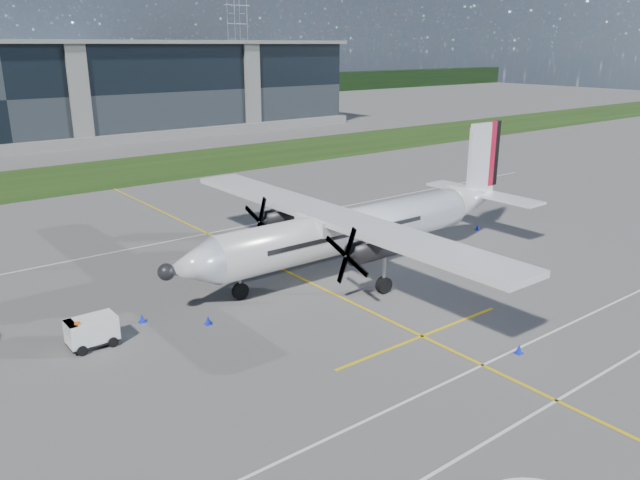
# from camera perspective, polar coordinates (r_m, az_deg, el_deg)

# --- Properties ---
(ground) EXTENTS (400.00, 400.00, 0.00)m
(ground) POSITION_cam_1_polar(r_m,az_deg,el_deg) (70.98, -20.81, 4.19)
(ground) COLOR #595755
(ground) RESTS_ON ground
(grass_strip) EXTENTS (400.00, 18.00, 0.04)m
(grass_strip) POSITION_cam_1_polar(r_m,az_deg,el_deg) (78.52, -22.61, 5.19)
(grass_strip) COLOR #1C370F
(grass_strip) RESTS_ON ground
(pylon_east) EXTENTS (9.00, 4.60, 30.00)m
(pylon_east) POSITION_cam_1_polar(r_m,az_deg,el_deg) (205.30, -7.51, 17.34)
(pylon_east) COLOR gray
(pylon_east) RESTS_ON ground
(yellow_taxiway_centerline) EXTENTS (0.20, 70.00, 0.01)m
(yellow_taxiway_centerline) POSITION_cam_1_polar(r_m,az_deg,el_deg) (45.57, -5.50, -1.71)
(yellow_taxiway_centerline) COLOR yellow
(yellow_taxiway_centerline) RESTS_ON ground
(white_lane_line) EXTENTS (90.00, 0.15, 0.01)m
(white_lane_line) POSITION_cam_1_polar(r_m,az_deg,el_deg) (27.79, 17.41, -15.85)
(white_lane_line) COLOR white
(white_lane_line) RESTS_ON ground
(turboprop_aircraft) EXTENTS (29.30, 30.39, 9.12)m
(turboprop_aircraft) POSITION_cam_1_polar(r_m,az_deg,el_deg) (42.71, 3.82, 3.40)
(turboprop_aircraft) COLOR white
(turboprop_aircraft) RESTS_ON ground
(baggage_tug) EXTENTS (2.61, 1.57, 1.57)m
(baggage_tug) POSITION_cam_1_polar(r_m,az_deg,el_deg) (34.40, -20.12, -7.91)
(baggage_tug) COLOR white
(baggage_tug) RESTS_ON ground
(ground_crew_person) EXTENTS (0.75, 0.92, 1.98)m
(ground_crew_person) POSITION_cam_1_polar(r_m,az_deg,el_deg) (33.85, -21.12, -8.07)
(ground_crew_person) COLOR #F25907
(ground_crew_person) RESTS_ON ground
(safety_cone_portwing) EXTENTS (0.36, 0.36, 0.50)m
(safety_cone_portwing) POSITION_cam_1_polar(r_m,az_deg,el_deg) (33.40, 17.74, -9.46)
(safety_cone_portwing) COLOR #0C1FD8
(safety_cone_portwing) RESTS_ON ground
(safety_cone_fwd) EXTENTS (0.36, 0.36, 0.50)m
(safety_cone_fwd) POSITION_cam_1_polar(r_m,az_deg,el_deg) (36.57, -15.95, -6.88)
(safety_cone_fwd) COLOR #0C1FD8
(safety_cone_fwd) RESTS_ON ground
(safety_cone_tail) EXTENTS (0.36, 0.36, 0.50)m
(safety_cone_tail) POSITION_cam_1_polar(r_m,az_deg,el_deg) (54.00, 14.22, 1.16)
(safety_cone_tail) COLOR #0C1FD8
(safety_cone_tail) RESTS_ON ground
(safety_cone_nose_port) EXTENTS (0.36, 0.36, 0.50)m
(safety_cone_nose_port) POSITION_cam_1_polar(r_m,az_deg,el_deg) (35.50, -10.19, -7.21)
(safety_cone_nose_port) COLOR #0C1FD8
(safety_cone_nose_port) RESTS_ON ground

